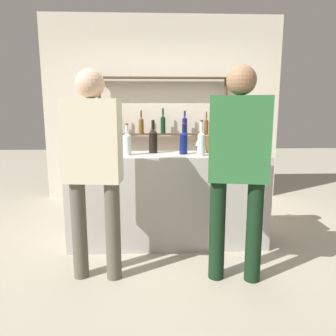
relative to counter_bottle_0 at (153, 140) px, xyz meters
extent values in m
plane|color=#B2A893|center=(0.15, -0.10, -1.10)|extent=(16.00, 16.00, 0.00)
cube|color=#B7B2AD|center=(0.15, -0.10, -0.62)|extent=(2.03, 0.53, 0.96)
cube|color=beige|center=(0.15, 1.76, 0.30)|extent=(3.63, 0.12, 2.80)
cylinder|color=#4C3828|center=(-0.80, 1.58, -0.16)|extent=(0.05, 0.05, 1.88)
cylinder|color=#4C3828|center=(1.10, 1.58, -0.16)|extent=(0.05, 0.05, 1.88)
cube|color=#4C3828|center=(0.15, 1.58, 0.77)|extent=(1.95, 0.18, 0.02)
cube|color=#4C3828|center=(0.15, 1.58, -0.07)|extent=(1.95, 0.18, 0.02)
cylinder|color=black|center=(-0.51, 1.58, 0.05)|extent=(0.07, 0.07, 0.20)
cone|color=black|center=(-0.51, 1.58, 0.16)|extent=(0.07, 0.07, 0.03)
cylinder|color=black|center=(-0.51, 1.58, 0.22)|extent=(0.03, 0.03, 0.09)
cylinder|color=black|center=(-0.51, 1.58, 0.28)|extent=(0.03, 0.03, 0.01)
cylinder|color=brown|center=(-0.18, 1.58, 0.05)|extent=(0.08, 0.08, 0.21)
cone|color=brown|center=(-0.18, 1.58, 0.17)|extent=(0.08, 0.08, 0.03)
cylinder|color=brown|center=(-0.18, 1.58, 0.24)|extent=(0.03, 0.03, 0.10)
cylinder|color=gold|center=(-0.18, 1.58, 0.29)|extent=(0.03, 0.03, 0.01)
cylinder|color=black|center=(0.15, 1.58, 0.06)|extent=(0.07, 0.07, 0.24)
cone|color=black|center=(0.15, 1.58, 0.20)|extent=(0.07, 0.07, 0.03)
cylinder|color=black|center=(0.15, 1.58, 0.26)|extent=(0.03, 0.03, 0.09)
cylinder|color=black|center=(0.15, 1.58, 0.32)|extent=(0.03, 0.03, 0.01)
cylinder|color=#0F1956|center=(0.48, 1.58, 0.05)|extent=(0.08, 0.08, 0.22)
cone|color=#0F1956|center=(0.48, 1.58, 0.18)|extent=(0.08, 0.08, 0.03)
cylinder|color=#0F1956|center=(0.48, 1.58, 0.24)|extent=(0.03, 0.03, 0.09)
cylinder|color=gold|center=(0.48, 1.58, 0.29)|extent=(0.03, 0.03, 0.01)
cylinder|color=brown|center=(0.81, 1.58, 0.04)|extent=(0.07, 0.07, 0.20)
cone|color=brown|center=(0.81, 1.58, 0.16)|extent=(0.07, 0.07, 0.03)
cylinder|color=brown|center=(0.81, 1.58, 0.22)|extent=(0.03, 0.03, 0.09)
cylinder|color=maroon|center=(0.81, 1.58, 0.27)|extent=(0.03, 0.03, 0.01)
cylinder|color=black|center=(0.00, 0.00, -0.03)|extent=(0.09, 0.09, 0.21)
cone|color=black|center=(0.00, 0.00, 0.10)|extent=(0.09, 0.09, 0.04)
cylinder|color=black|center=(0.00, 0.00, 0.16)|extent=(0.03, 0.03, 0.08)
cylinder|color=#232328|center=(0.00, 0.00, 0.21)|extent=(0.04, 0.04, 0.01)
cylinder|color=#0F1956|center=(0.31, -0.11, -0.03)|extent=(0.08, 0.08, 0.20)
cone|color=#0F1956|center=(0.31, -0.11, 0.08)|extent=(0.08, 0.08, 0.04)
cylinder|color=#0F1956|center=(0.31, -0.11, 0.14)|extent=(0.03, 0.03, 0.07)
cylinder|color=maroon|center=(0.31, -0.11, 0.18)|extent=(0.03, 0.03, 0.01)
cylinder|color=silver|center=(0.48, -0.21, -0.03)|extent=(0.07, 0.07, 0.21)
cone|color=silver|center=(0.48, -0.21, 0.09)|extent=(0.07, 0.07, 0.03)
cylinder|color=silver|center=(0.48, -0.21, 0.15)|extent=(0.03, 0.03, 0.10)
cylinder|color=#232328|center=(0.48, -0.21, 0.21)|extent=(0.03, 0.03, 0.01)
cylinder|color=brown|center=(0.60, 0.01, -0.04)|extent=(0.07, 0.07, 0.18)
cone|color=brown|center=(0.60, 0.01, 0.06)|extent=(0.07, 0.07, 0.03)
cylinder|color=brown|center=(0.60, 0.01, 0.12)|extent=(0.03, 0.03, 0.09)
cylinder|color=black|center=(0.60, 0.01, 0.17)|extent=(0.03, 0.03, 0.01)
cylinder|color=silver|center=(-0.26, -0.15, -0.04)|extent=(0.08, 0.08, 0.19)
cone|color=silver|center=(-0.26, -0.15, 0.08)|extent=(0.08, 0.08, 0.04)
cylinder|color=silver|center=(-0.26, -0.15, 0.13)|extent=(0.03, 0.03, 0.07)
cylinder|color=maroon|center=(-0.26, -0.15, 0.18)|extent=(0.03, 0.03, 0.01)
cylinder|color=silver|center=(-0.74, -0.26, -0.03)|extent=(0.09, 0.09, 0.22)
cone|color=silver|center=(-0.74, -0.26, 0.10)|extent=(0.09, 0.09, 0.04)
cylinder|color=silver|center=(-0.74, -0.26, 0.16)|extent=(0.03, 0.03, 0.08)
cylinder|color=black|center=(-0.74, -0.26, 0.20)|extent=(0.03, 0.03, 0.01)
cylinder|color=silver|center=(0.47, -0.05, -0.13)|extent=(0.06, 0.06, 0.00)
cylinder|color=silver|center=(0.47, -0.05, -0.09)|extent=(0.01, 0.01, 0.08)
cone|color=silver|center=(0.47, -0.05, -0.01)|extent=(0.07, 0.07, 0.08)
cylinder|color=#B2B2B7|center=(0.98, -0.04, -0.04)|extent=(0.18, 0.18, 0.19)
cylinder|color=#B2B2B7|center=(0.98, -0.04, 0.06)|extent=(0.19, 0.19, 0.01)
cylinder|color=silver|center=(-0.60, -0.09, -0.05)|extent=(0.12, 0.12, 0.16)
sphere|color=tan|center=(-0.59, -0.07, -0.10)|extent=(0.02, 0.02, 0.02)
sphere|color=tan|center=(-0.60, -0.06, -0.08)|extent=(0.02, 0.02, 0.02)
sphere|color=tan|center=(-0.56, -0.07, -0.07)|extent=(0.02, 0.02, 0.02)
sphere|color=tan|center=(-0.63, -0.09, -0.10)|extent=(0.02, 0.02, 0.02)
sphere|color=tan|center=(-0.62, -0.08, -0.10)|extent=(0.02, 0.02, 0.02)
sphere|color=tan|center=(-0.59, -0.06, -0.07)|extent=(0.02, 0.02, 0.02)
cylinder|color=#575347|center=(-0.34, -0.82, -0.68)|extent=(0.13, 0.13, 0.84)
cylinder|color=#575347|center=(-0.63, -0.79, -0.68)|extent=(0.13, 0.13, 0.84)
cube|color=beige|center=(-0.48, -0.80, 0.07)|extent=(0.47, 0.25, 0.67)
sphere|color=#DBB293|center=(-0.48, -0.80, 0.52)|extent=(0.23, 0.23, 0.23)
cylinder|color=black|center=(0.83, -0.91, -0.67)|extent=(0.13, 0.13, 0.85)
cylinder|color=black|center=(0.53, -0.85, -0.67)|extent=(0.13, 0.13, 0.85)
cube|color=#2D6B38|center=(0.68, -0.88, 0.09)|extent=(0.50, 0.29, 0.68)
sphere|color=#936B4C|center=(0.68, -0.88, 0.55)|extent=(0.23, 0.23, 0.23)
camera|label=1|loc=(0.00, -3.43, 0.34)|focal=35.00mm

